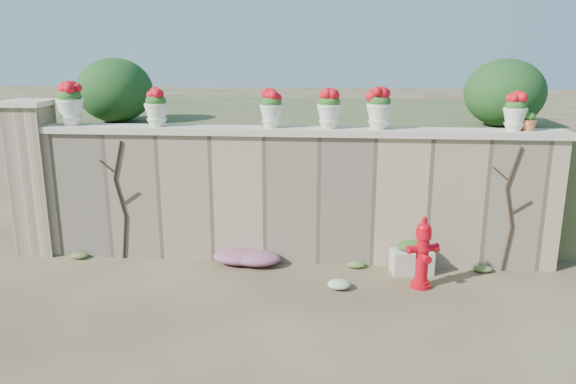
# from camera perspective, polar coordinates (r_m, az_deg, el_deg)

# --- Properties ---
(ground) EXTENTS (80.00, 80.00, 0.00)m
(ground) POSITION_cam_1_polar(r_m,az_deg,el_deg) (7.40, -0.69, -11.83)
(ground) COLOR #493924
(ground) RESTS_ON ground
(stone_wall) EXTENTS (8.00, 0.40, 2.00)m
(stone_wall) POSITION_cam_1_polar(r_m,az_deg,el_deg) (8.72, 0.46, -0.64)
(stone_wall) COLOR tan
(stone_wall) RESTS_ON ground
(wall_cap) EXTENTS (8.10, 0.52, 0.10)m
(wall_cap) POSITION_cam_1_polar(r_m,az_deg,el_deg) (8.51, 0.47, 6.20)
(wall_cap) COLOR beige
(wall_cap) RESTS_ON stone_wall
(gate_pillar) EXTENTS (0.72, 0.72, 2.48)m
(gate_pillar) POSITION_cam_1_polar(r_m,az_deg,el_deg) (9.89, -24.29, 1.40)
(gate_pillar) COLOR tan
(gate_pillar) RESTS_ON ground
(raised_fill) EXTENTS (9.00, 6.00, 2.00)m
(raised_fill) POSITION_cam_1_polar(r_m,az_deg,el_deg) (11.83, 1.69, 3.42)
(raised_fill) COLOR #384C23
(raised_fill) RESTS_ON ground
(back_shrub_left) EXTENTS (1.30, 1.30, 1.10)m
(back_shrub_left) POSITION_cam_1_polar(r_m,az_deg,el_deg) (10.37, -17.16, 9.85)
(back_shrub_left) COLOR #143814
(back_shrub_left) RESTS_ON raised_fill
(back_shrub_right) EXTENTS (1.30, 1.30, 1.10)m
(back_shrub_right) POSITION_cam_1_polar(r_m,az_deg,el_deg) (10.00, 21.16, 9.37)
(back_shrub_right) COLOR #143814
(back_shrub_right) RESTS_ON raised_fill
(vine_left) EXTENTS (0.60, 0.04, 1.91)m
(vine_left) POSITION_cam_1_polar(r_m,az_deg,el_deg) (9.12, -16.64, -0.64)
(vine_left) COLOR black
(vine_left) RESTS_ON ground
(vine_right) EXTENTS (0.60, 0.04, 1.91)m
(vine_right) POSITION_cam_1_polar(r_m,az_deg,el_deg) (8.87, 21.62, -1.50)
(vine_right) COLOR black
(vine_right) RESTS_ON ground
(fire_hydrant) EXTENTS (0.45, 0.32, 1.03)m
(fire_hydrant) POSITION_cam_1_polar(r_m,az_deg,el_deg) (8.05, 13.51, -5.98)
(fire_hydrant) COLOR red
(fire_hydrant) RESTS_ON ground
(planter_box) EXTENTS (0.64, 0.44, 0.50)m
(planter_box) POSITION_cam_1_polar(r_m,az_deg,el_deg) (8.63, 12.46, -6.55)
(planter_box) COLOR beige
(planter_box) RESTS_ON ground
(green_shrub) EXTENTS (0.54, 0.49, 0.52)m
(green_shrub) POSITION_cam_1_polar(r_m,az_deg,el_deg) (8.77, 13.48, -6.06)
(green_shrub) COLOR #1E5119
(green_shrub) RESTS_ON ground
(magenta_clump) EXTENTS (1.03, 0.68, 0.27)m
(magenta_clump) POSITION_cam_1_polar(r_m,az_deg,el_deg) (8.84, -4.52, -6.36)
(magenta_clump) COLOR #C32798
(magenta_clump) RESTS_ON ground
(white_flowers) EXTENTS (0.44, 0.35, 0.16)m
(white_flowers) POSITION_cam_1_polar(r_m,az_deg,el_deg) (7.99, 4.99, -9.19)
(white_flowers) COLOR white
(white_flowers) RESTS_ON ground
(urn_pot_0) EXTENTS (0.42, 0.42, 0.65)m
(urn_pot_0) POSITION_cam_1_polar(r_m,az_deg,el_deg) (9.39, -21.26, 8.30)
(urn_pot_0) COLOR silver
(urn_pot_0) RESTS_ON wall_cap
(urn_pot_1) EXTENTS (0.36, 0.36, 0.57)m
(urn_pot_1) POSITION_cam_1_polar(r_m,az_deg,el_deg) (8.88, -13.24, 8.31)
(urn_pot_1) COLOR silver
(urn_pot_1) RESTS_ON wall_cap
(urn_pot_2) EXTENTS (0.36, 0.36, 0.56)m
(urn_pot_2) POSITION_cam_1_polar(r_m,az_deg,el_deg) (8.50, -1.68, 8.40)
(urn_pot_2) COLOR silver
(urn_pot_2) RESTS_ON wall_cap
(urn_pot_3) EXTENTS (0.37, 0.37, 0.58)m
(urn_pot_3) POSITION_cam_1_polar(r_m,az_deg,el_deg) (8.44, 4.22, 8.39)
(urn_pot_3) COLOR silver
(urn_pot_3) RESTS_ON wall_cap
(urn_pot_4) EXTENTS (0.38, 0.38, 0.60)m
(urn_pot_4) POSITION_cam_1_polar(r_m,az_deg,el_deg) (8.46, 9.26, 8.33)
(urn_pot_4) COLOR silver
(urn_pot_4) RESTS_ON wall_cap
(urn_pot_5) EXTENTS (0.34, 0.34, 0.53)m
(urn_pot_5) POSITION_cam_1_polar(r_m,az_deg,el_deg) (8.82, 22.08, 7.50)
(urn_pot_5) COLOR silver
(urn_pot_5) RESTS_ON wall_cap
(terracotta_pot) EXTENTS (0.22, 0.22, 0.26)m
(terracotta_pot) POSITION_cam_1_polar(r_m,az_deg,el_deg) (8.90, 23.26, 6.50)
(terracotta_pot) COLOR #C4633C
(terracotta_pot) RESTS_ON wall_cap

